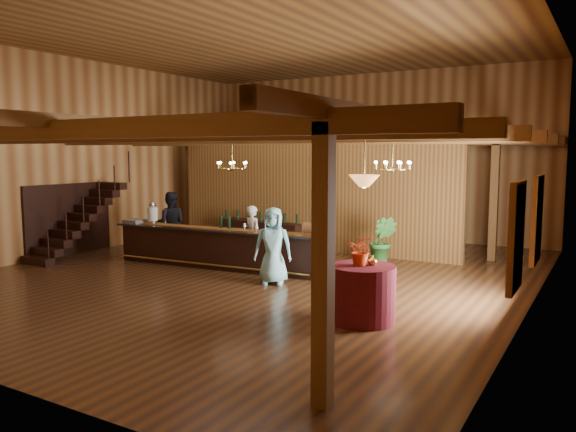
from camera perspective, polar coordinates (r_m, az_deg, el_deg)
The scene contains 29 objects.
floor at distance 13.46m, azimuth -3.06°, elevation -5.84°, with size 14.00×14.00×0.00m, color #563218.
ceiling at distance 13.40m, azimuth -3.21°, elevation 17.79°, with size 14.00×14.00×0.00m, color olive.
wall_back at distance 19.37m, azimuth 8.42°, elevation 6.07°, with size 12.00×0.10×5.50m, color tan.
wall_left at distance 17.20m, azimuth -20.14°, elevation 5.70°, with size 0.10×14.00×5.50m, color tan.
wall_right at distance 11.04m, azimuth 23.96°, elevation 5.30°, with size 0.10×14.00×5.50m, color tan.
beam_grid at distance 13.58m, azimuth -1.95°, elevation 8.05°, with size 11.90×13.90×0.39m.
support_posts at distance 12.80m, azimuth -4.34°, elevation 0.77°, with size 9.20×10.20×3.20m.
partition_wall at distance 16.46m, azimuth 2.17°, elevation 1.89°, with size 9.00×0.18×3.10m, color brown.
window_right_front at distance 9.55m, azimuth 22.24°, elevation -1.96°, with size 0.12×1.05×1.75m, color white.
window_right_back at distance 12.11m, azimuth 24.00°, elevation -0.34°, with size 0.12×1.05×1.75m, color white.
staircase at distance 16.41m, azimuth -20.67°, elevation -0.47°, with size 1.00×2.80×2.00m.
backroom_boxes at distance 18.26m, azimuth 5.69°, elevation -0.90°, with size 4.10×0.60×1.10m.
tasting_bar at distance 14.13m, azimuth -7.16°, elevation -3.22°, with size 5.93×1.15×0.99m.
beverage_dispenser at distance 15.30m, azimuth -13.59°, elevation 0.30°, with size 0.26×0.26×0.60m.
glass_rack_tray at distance 15.59m, azimuth -15.22°, elevation -0.51°, with size 0.50×0.50×0.10m, color gray.
raffle_drum at distance 12.79m, azimuth 2.13°, elevation -1.21°, with size 0.34×0.24×0.30m.
bar_bottle_0 at distance 14.11m, azimuth -6.81°, elevation -0.63°, with size 0.07×0.07×0.30m, color black.
bar_bottle_1 at distance 13.98m, azimuth -5.99°, elevation -0.69°, with size 0.07×0.07×0.30m, color black.
backbar_shelf at distance 16.86m, azimuth -2.80°, elevation -1.91°, with size 2.90×0.45×0.82m, color black.
round_table at distance 9.69m, azimuth 7.57°, elevation -7.82°, with size 1.12×1.12×0.97m, color maroon.
chandelier_left at distance 14.46m, azimuth -5.69°, elevation 5.20°, with size 0.80×0.80×0.81m.
chandelier_right at distance 12.22m, azimuth 10.56°, elevation 5.12°, with size 0.80×0.80×0.76m.
pendant_lamp at distance 9.41m, azimuth 7.74°, elevation 3.56°, with size 0.52×0.52×0.90m.
bartender at distance 14.23m, azimuth -3.57°, elevation -2.01°, with size 0.56×0.37×1.54m, color white.
staff_second at distance 16.09m, azimuth -11.86°, elevation -0.73°, with size 0.86×0.67×1.77m, color black.
guest at distance 12.25m, azimuth -1.53°, elevation -3.03°, with size 0.83×0.54×1.69m, color #8BD9E6.
floor_plant at distance 14.50m, azimuth 9.56°, elevation -2.49°, with size 0.69×0.56×1.26m, color #2F6C28.
table_flowers at distance 9.54m, azimuth 7.45°, elevation -3.50°, with size 0.46×0.40×0.51m, color red.
table_vase at distance 9.62m, azimuth 8.57°, elevation -4.17°, with size 0.13×0.13×0.27m, color tan.
Camera 1 is at (7.25, -10.97, 2.88)m, focal length 35.00 mm.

